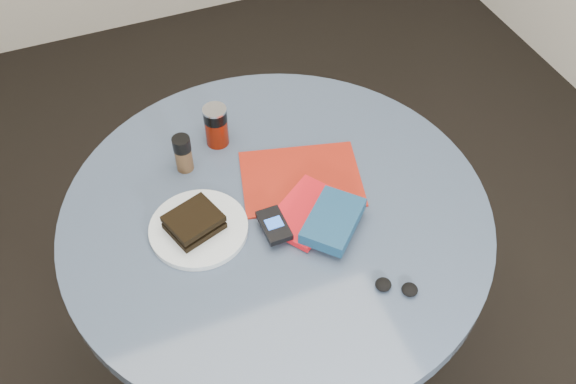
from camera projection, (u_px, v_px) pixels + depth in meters
name	position (u px, v px, depth m)	size (l,w,h in m)	color
ground	(279.00, 359.00, 2.05)	(4.00, 4.00, 0.00)	black
table	(277.00, 251.00, 1.61)	(1.00, 1.00, 0.75)	black
plate	(199.00, 229.00, 1.44)	(0.22, 0.22, 0.01)	silver
sandwich	(194.00, 222.00, 1.42)	(0.14, 0.13, 0.04)	black
soda_can	(216.00, 126.00, 1.59)	(0.06, 0.06, 0.11)	#6D1505
pepper_grinder	(183.00, 153.00, 1.53)	(0.05, 0.05, 0.10)	#4F3822
magazine	(301.00, 178.00, 1.54)	(0.28, 0.21, 0.01)	maroon
red_book	(306.00, 212.00, 1.46)	(0.18, 0.12, 0.02)	red
novel	(333.00, 221.00, 1.42)	(0.16, 0.10, 0.03)	navy
mp3_player	(274.00, 225.00, 1.42)	(0.05, 0.10, 0.02)	black
headphones	(396.00, 287.00, 1.33)	(0.09, 0.08, 0.02)	black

